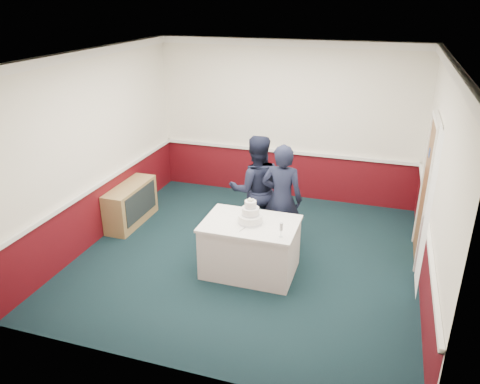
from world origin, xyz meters
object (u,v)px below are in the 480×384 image
(sideboard, at_px, (131,204))
(person_man, at_px, (256,189))
(cake_table, at_px, (250,247))
(cake_knife, at_px, (244,228))
(wedding_cake, at_px, (250,215))
(champagne_flute, at_px, (281,228))
(person_woman, at_px, (282,199))

(sideboard, xyz_separation_m, person_man, (2.23, 0.09, 0.53))
(sideboard, bearing_deg, cake_table, -19.86)
(cake_table, xyz_separation_m, cake_knife, (-0.03, -0.20, 0.39))
(sideboard, relative_size, cake_table, 0.91)
(wedding_cake, distance_m, champagne_flute, 0.57)
(champagne_flute, bearing_deg, person_woman, 102.54)
(champagne_flute, xyz_separation_m, person_man, (-0.69, 1.24, -0.05))
(sideboard, height_order, person_woman, person_woman)
(cake_table, height_order, wedding_cake, wedding_cake)
(cake_knife, distance_m, person_man, 1.18)
(person_woman, bearing_deg, person_man, -27.82)
(sideboard, height_order, cake_table, cake_table)
(cake_knife, bearing_deg, person_man, 115.43)
(cake_table, relative_size, cake_knife, 6.00)
(cake_table, xyz_separation_m, champagne_flute, (0.50, -0.28, 0.53))
(sideboard, xyz_separation_m, person_woman, (2.70, -0.13, 0.52))
(wedding_cake, xyz_separation_m, person_woman, (0.27, 0.74, -0.03))
(cake_table, distance_m, person_woman, 0.92)
(sideboard, bearing_deg, cake_knife, -24.19)
(cake_table, distance_m, cake_knife, 0.44)
(sideboard, relative_size, cake_knife, 5.45)
(wedding_cake, relative_size, cake_knife, 1.65)
(cake_knife, relative_size, person_woman, 0.13)
(cake_knife, xyz_separation_m, person_man, (-0.16, 1.16, 0.09))
(wedding_cake, height_order, cake_knife, wedding_cake)
(champagne_flute, xyz_separation_m, person_woman, (-0.23, 1.02, -0.06))
(wedding_cake, bearing_deg, person_man, 101.42)
(cake_knife, relative_size, champagne_flute, 1.07)
(sideboard, bearing_deg, person_woman, -2.84)
(champagne_flute, bearing_deg, cake_knife, 171.42)
(cake_table, bearing_deg, wedding_cake, 90.00)
(champagne_flute, bearing_deg, cake_table, 150.75)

